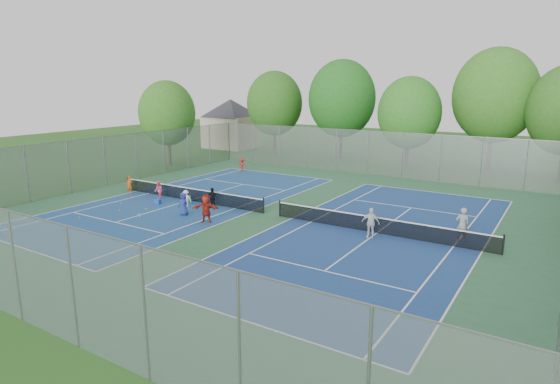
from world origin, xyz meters
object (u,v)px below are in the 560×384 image
at_px(net_left, 189,194).
at_px(ball_hopper, 189,199).
at_px(instructor, 462,225).
at_px(ball_crate, 158,202).
at_px(net_right, 377,226).

xyz_separation_m(net_left, ball_hopper, (0.40, -0.50, -0.21)).
relative_size(ball_hopper, instructor, 0.26).
relative_size(ball_crate, instructor, 0.21).
height_order(net_left, ball_crate, net_left).
bearing_deg(ball_crate, ball_hopper, 42.17).
bearing_deg(net_right, ball_hopper, -177.88).
xyz_separation_m(net_left, net_right, (14.00, 0.00, 0.00)).
xyz_separation_m(net_right, ball_crate, (-15.16, -1.92, -0.29)).
height_order(net_right, ball_hopper, net_right).
bearing_deg(ball_hopper, instructor, 4.72).
xyz_separation_m(net_left, ball_crate, (-1.16, -1.92, -0.29)).
relative_size(net_right, ball_crate, 32.60).
bearing_deg(ball_crate, instructor, 8.46).
bearing_deg(net_left, ball_hopper, -51.63).
height_order(net_right, instructor, instructor).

